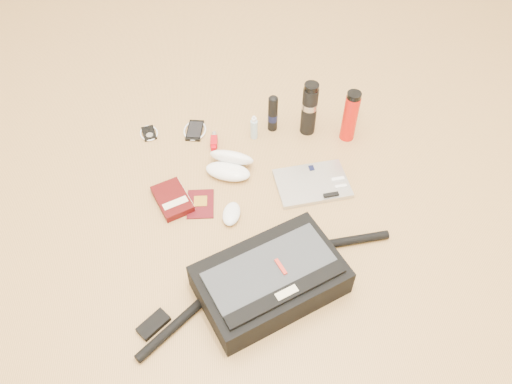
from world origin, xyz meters
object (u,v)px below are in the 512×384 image
(book, at_px, (173,199))
(thermos_red, at_px, (350,116))
(laptop, at_px, (313,184))
(messenger_bag, at_px, (270,280))
(thermos_black, at_px, (309,108))

(book, height_order, thermos_red, thermos_red)
(laptop, bearing_deg, messenger_bag, -123.20)
(laptop, distance_m, thermos_red, 0.35)
(laptop, height_order, thermos_black, thermos_black)
(thermos_red, bearing_deg, messenger_bag, -120.29)
(book, distance_m, thermos_red, 0.82)
(messenger_bag, distance_m, laptop, 0.51)
(laptop, distance_m, thermos_black, 0.34)
(thermos_black, bearing_deg, book, -148.93)
(laptop, height_order, book, book)
(book, distance_m, thermos_black, 0.70)
(messenger_bag, bearing_deg, book, 105.26)
(messenger_bag, xyz_separation_m, thermos_black, (0.25, 0.77, 0.07))
(thermos_black, xyz_separation_m, thermos_red, (0.17, -0.06, -0.01))
(laptop, xyz_separation_m, thermos_black, (0.03, 0.32, 0.12))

